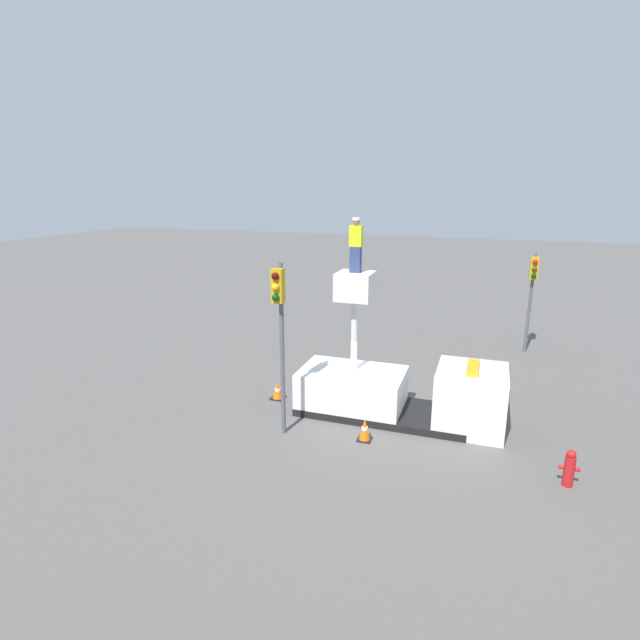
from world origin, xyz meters
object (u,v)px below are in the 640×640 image
Objects in this scene: traffic_light_across at (532,283)px; traffic_cone_curbside at (365,430)px; fire_hydrant at (569,468)px; worker at (356,245)px; traffic_cone_rear at (278,391)px; bucket_truck at (399,391)px; traffic_light_pole at (280,317)px.

traffic_light_across is 11.99m from traffic_cone_curbside.
worker is at bearing 158.54° from fire_hydrant.
traffic_cone_rear is (-8.84, -8.49, -2.98)m from traffic_light_across.
bucket_truck is 6.63× the size of fire_hydrant.
bucket_truck is 1.25× the size of traffic_light_pole.
fire_hydrant is (6.49, -2.55, -5.22)m from worker.
traffic_light_across is 11.43m from fire_hydrant.
traffic_light_pole is 13.35m from traffic_light_across.
worker is 6.13m from traffic_cone_rear.
bucket_truck is 1.46× the size of traffic_light_across.
traffic_cone_curbside is at bearing 11.16° from traffic_light_pole.
bucket_truck is at bearing 70.93° from traffic_cone_curbside.
fire_hydrant is at bearing -21.46° from worker.
worker is 2.44× the size of traffic_cone_curbside.
traffic_cone_rear is at bearing 152.41° from traffic_cone_curbside.
traffic_light_pole is 1.17× the size of traffic_light_across.
traffic_light_across is (5.99, 8.52, -2.44)m from worker.
traffic_light_pole is 4.35m from traffic_cone_curbside.
fire_hydrant is 1.43× the size of traffic_cone_curbside.
traffic_light_across is 4.53× the size of fire_hydrant.
traffic_cone_curbside reaches higher than traffic_cone_rear.
traffic_light_pole reaches higher than traffic_cone_rear.
worker reaches higher than traffic_cone_rear.
traffic_light_pole reaches higher than bucket_truck.
worker reaches higher than bucket_truck.
traffic_light_pole is 4.47m from traffic_cone_rear.
bucket_truck is at bearing 152.61° from fire_hydrant.
bucket_truck is 9.48× the size of traffic_cone_curbside.
bucket_truck is 5.56m from fire_hydrant.
traffic_cone_curbside is (-5.59, 0.62, -0.16)m from fire_hydrant.
worker is 3.49m from traffic_light_pole.
traffic_light_pole is 8.48× the size of traffic_cone_rear.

